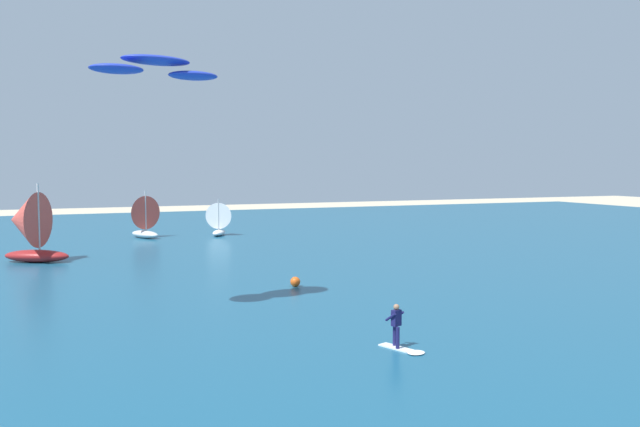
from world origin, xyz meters
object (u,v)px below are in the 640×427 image
(sailboat_leading, at_px, (27,226))
(sailboat_trailing, at_px, (141,216))
(marker_buoy, at_px, (295,282))
(kite, at_px, (156,68))
(sailboat_mid_right, at_px, (220,218))
(kitesurfer, at_px, (400,333))

(sailboat_leading, bearing_deg, sailboat_trailing, 54.21)
(sailboat_leading, distance_m, marker_buoy, 21.51)
(kite, xyz_separation_m, marker_buoy, (8.06, 4.03, -10.87))
(sailboat_mid_right, bearing_deg, sailboat_leading, -143.36)
(sailboat_mid_right, xyz_separation_m, sailboat_leading, (-16.81, -12.50, 0.90))
(sailboat_leading, relative_size, marker_buoy, 9.83)
(sailboat_mid_right, relative_size, sailboat_leading, 0.65)
(kitesurfer, bearing_deg, sailboat_trailing, 95.32)
(kite, bearing_deg, kitesurfer, -51.81)
(sailboat_mid_right, relative_size, sailboat_trailing, 0.81)
(sailboat_trailing, bearing_deg, kite, -95.78)
(sailboat_leading, height_order, marker_buoy, sailboat_leading)
(kite, xyz_separation_m, sailboat_leading, (-6.10, 20.06, -8.61))
(kite, height_order, sailboat_mid_right, kite)
(kite, xyz_separation_m, sailboat_trailing, (3.36, 33.17, -9.12))
(kitesurfer, relative_size, sailboat_leading, 0.37)
(sailboat_trailing, xyz_separation_m, sailboat_leading, (-9.46, -13.11, 0.51))
(kite, bearing_deg, sailboat_trailing, 84.22)
(kite, height_order, marker_buoy, kite)
(kitesurfer, height_order, sailboat_trailing, sailboat_trailing)
(kite, bearing_deg, sailboat_mid_right, 71.79)
(sailboat_leading, bearing_deg, marker_buoy, -48.52)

